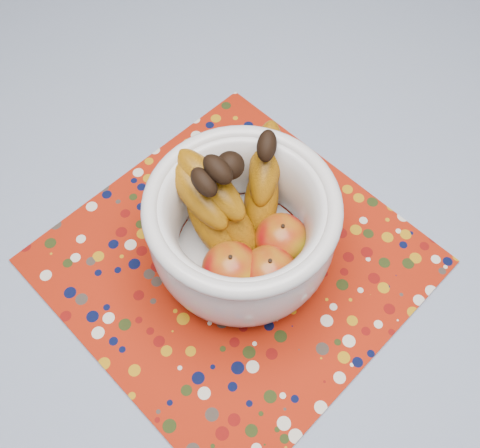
# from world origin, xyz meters

# --- Properties ---
(table) EXTENTS (1.20, 1.20, 0.75)m
(table) POSITION_xyz_m (0.00, 0.00, 0.67)
(table) COLOR brown
(table) RESTS_ON ground
(tablecloth) EXTENTS (1.32, 1.32, 0.01)m
(tablecloth) POSITION_xyz_m (0.00, 0.00, 0.76)
(tablecloth) COLOR slate
(tablecloth) RESTS_ON table
(placemat) EXTENTS (0.53, 0.53, 0.00)m
(placemat) POSITION_xyz_m (0.00, -0.03, 0.76)
(placemat) COLOR #9B1B08
(placemat) RESTS_ON tablecloth
(fruit_bowl) EXTENTS (0.26, 0.25, 0.19)m
(fruit_bowl) POSITION_xyz_m (0.02, -0.03, 0.85)
(fruit_bowl) COLOR silver
(fruit_bowl) RESTS_ON placemat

